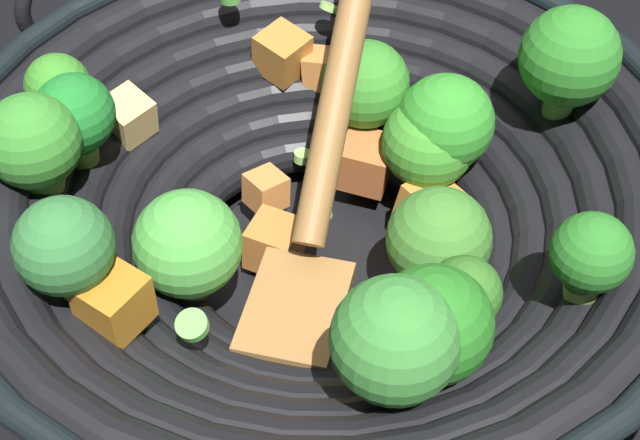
# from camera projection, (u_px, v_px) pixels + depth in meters

# --- Properties ---
(ground_plane) EXTENTS (4.00, 4.00, 0.00)m
(ground_plane) POSITION_uv_depth(u_px,v_px,m) (321.00, 275.00, 0.58)
(ground_plane) COLOR black
(wok) EXTENTS (0.42, 0.41, 0.24)m
(wok) POSITION_uv_depth(u_px,v_px,m) (323.00, 196.00, 0.53)
(wok) COLOR black
(wok) RESTS_ON ground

